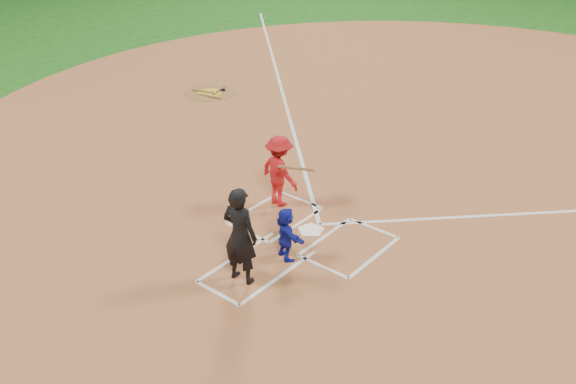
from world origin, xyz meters
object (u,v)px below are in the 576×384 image
Objects in this scene: on_deck_circle at (210,93)px; catcher at (286,234)px; umpire at (240,235)px; batter_at_plate at (279,171)px; home_plate at (311,230)px.

catcher is at bearing -36.06° from on_deck_circle.
umpire is 2.97m from batter_at_plate.
umpire is (-0.19, -1.08, 0.41)m from catcher.
on_deck_circle is 10.55m from umpire.
batter_at_plate is (-1.49, 1.59, 0.27)m from catcher.
home_plate is 0.54× the size of catcher.
catcher is at bearing 101.83° from home_plate.
catcher is at bearing -107.72° from umpire.
umpire is at bearing -41.43° from on_deck_circle.
home_plate is 0.35× the size of on_deck_circle.
umpire reaches higher than home_plate.
umpire reaches higher than catcher.
umpire is at bearing -63.98° from batter_at_plate.
on_deck_circle is 7.90m from batter_at_plate.
batter_at_plate is (-1.30, 2.66, -0.14)m from umpire.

